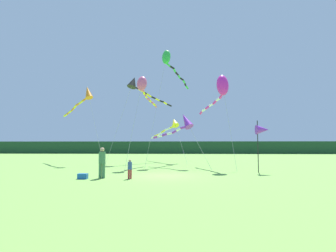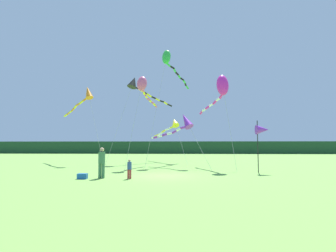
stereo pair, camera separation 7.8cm
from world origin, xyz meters
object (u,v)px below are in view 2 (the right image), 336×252
person_adult (102,161)px  cooler_box (82,176)px  banner_flag_pole (262,130)px  kite_purple (183,123)px  kite_rainbow (143,86)px  kite_orange (85,96)px  kite_magenta (221,87)px  person_child (129,168)px  kite_yellow (171,125)px  kite_green (169,61)px  kite_black (137,85)px

person_adult → cooler_box: 1.37m
cooler_box → banner_flag_pole: banner_flag_pole is taller
kite_purple → kite_rainbow: (-3.62, 0.50, 3.37)m
kite_orange → kite_magenta: kite_orange is taller
person_adult → person_child: size_ratio=1.60×
kite_yellow → kite_rainbow: bearing=-109.0°
cooler_box → kite_yellow: kite_yellow is taller
kite_green → person_child: bearing=-97.8°
banner_flag_pole → kite_magenta: size_ratio=0.47×
kite_black → kite_rainbow: 6.33m
kite_purple → kite_magenta: (3.20, -0.87, 2.88)m
banner_flag_pole → kite_black: (-10.89, 10.03, 5.78)m
banner_flag_pole → kite_purple: size_ratio=0.73×
kite_black → kite_magenta: size_ratio=1.24×
person_child → kite_purple: size_ratio=0.22×
kite_black → kite_green: size_ratio=0.81×
person_adult → kite_purple: size_ratio=0.35×
person_adult → cooler_box: (-0.99, -0.40, -0.86)m
cooler_box → kite_rainbow: kite_rainbow is taller
kite_black → kite_orange: (-5.14, -2.23, -1.67)m
person_adult → banner_flag_pole: 11.39m
person_adult → kite_rainbow: bearing=81.0°
person_adult → kite_green: bearing=74.3°
kite_rainbow → kite_green: size_ratio=0.68×
kite_magenta → cooler_box: bearing=-142.6°
person_adult → person_child: bearing=-7.5°
person_child → banner_flag_pole: 10.01m
kite_black → kite_yellow: 6.04m
kite_yellow → kite_magenta: 9.54m
kite_purple → kite_green: (-1.47, 4.74, 7.03)m
kite_purple → kite_orange: size_ratio=0.62×
banner_flag_pole → kite_magenta: 5.27m
cooler_box → kite_yellow: size_ratio=0.06×
banner_flag_pole → person_child: bearing=-155.4°
banner_flag_pole → kite_yellow: bearing=123.2°
kite_yellow → kite_green: (-0.12, -2.38, 6.72)m
person_adult → kite_purple: bearing=56.7°
cooler_box → kite_green: size_ratio=0.04×
kite_purple → kite_green: bearing=107.2°
kite_purple → kite_rainbow: bearing=172.1°
kite_magenta → kite_green: kite_green is taller
cooler_box → kite_yellow: (4.53, 14.92, 4.07)m
kite_rainbow → person_child: bearing=-86.9°
person_adult → kite_magenta: (8.08, 6.54, 5.78)m
person_child → kite_rainbow: size_ratio=0.14×
cooler_box → person_child: bearing=3.6°
cooler_box → kite_yellow: 16.12m
cooler_box → kite_orange: 14.59m
kite_yellow → kite_green: bearing=-93.0°
person_adult → kite_black: 15.89m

